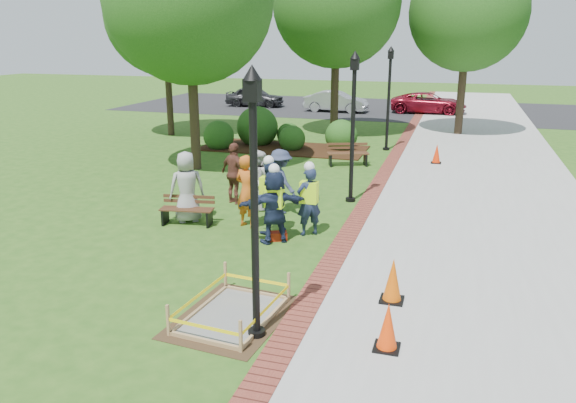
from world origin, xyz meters
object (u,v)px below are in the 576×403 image
(lamp_near, at_px, (254,187))
(hivis_worker_b, at_px, (309,199))
(bench_near, at_px, (187,216))
(wet_concrete_pad, at_px, (232,305))
(hivis_worker_c, at_px, (269,195))
(cone_front, at_px, (388,328))
(hivis_worker_a, at_px, (274,204))

(lamp_near, xyz_separation_m, hivis_worker_b, (-0.43, 4.86, -1.58))
(lamp_near, bearing_deg, bench_near, 127.40)
(wet_concrete_pad, height_order, hivis_worker_c, hivis_worker_c)
(wet_concrete_pad, distance_m, hivis_worker_b, 4.46)
(wet_concrete_pad, distance_m, cone_front, 2.68)
(wet_concrete_pad, height_order, hivis_worker_a, hivis_worker_a)
(hivis_worker_a, bearing_deg, bench_near, 167.70)
(lamp_near, height_order, hivis_worker_c, lamp_near)
(bench_near, relative_size, hivis_worker_a, 0.75)
(lamp_near, bearing_deg, hivis_worker_a, 104.37)
(wet_concrete_pad, bearing_deg, lamp_near, -36.78)
(cone_front, xyz_separation_m, hivis_worker_c, (-3.44, 4.53, 0.58))
(wet_concrete_pad, relative_size, bench_near, 1.75)
(hivis_worker_a, xyz_separation_m, hivis_worker_c, (-0.32, 0.57, 0.02))
(wet_concrete_pad, distance_m, hivis_worker_c, 4.39)
(bench_near, distance_m, hivis_worker_c, 2.32)
(bench_near, bearing_deg, wet_concrete_pad, -54.87)
(wet_concrete_pad, height_order, bench_near, bench_near)
(lamp_near, bearing_deg, cone_front, 5.01)
(cone_front, distance_m, hivis_worker_a, 5.08)
(lamp_near, height_order, hivis_worker_b, lamp_near)
(hivis_worker_b, distance_m, hivis_worker_c, 0.97)
(wet_concrete_pad, bearing_deg, bench_near, 125.13)
(cone_front, distance_m, lamp_near, 2.95)
(wet_concrete_pad, bearing_deg, hivis_worker_b, 87.72)
(lamp_near, xyz_separation_m, hivis_worker_a, (-1.06, 4.14, -1.55))
(cone_front, bearing_deg, lamp_near, -174.99)
(hivis_worker_c, bearing_deg, wet_concrete_pad, -79.65)
(bench_near, xyz_separation_m, cone_front, (5.65, -4.51, 0.15))
(wet_concrete_pad, xyz_separation_m, hivis_worker_b, (0.18, 4.41, 0.67))
(cone_front, xyz_separation_m, hivis_worker_a, (-3.12, 3.96, 0.55))
(lamp_near, bearing_deg, hivis_worker_c, 106.35)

